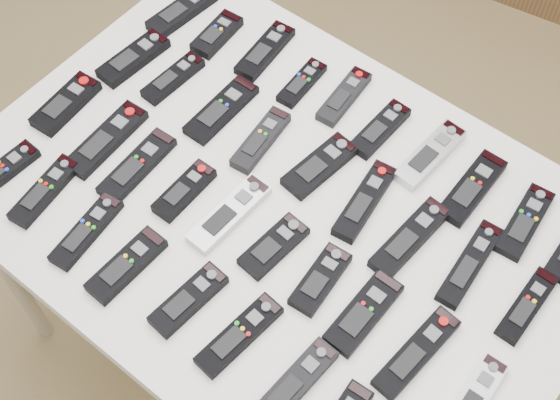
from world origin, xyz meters
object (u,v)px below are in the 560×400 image
Objects in this scene: remote_20 at (106,139)px; remote_22 at (184,191)px; remote_1 at (217,34)px; remote_35 at (295,383)px; remote_6 at (430,155)px; remote_18 at (527,306)px; remote_16 at (410,238)px; remote_34 at (239,335)px; remote_28 at (474,398)px; remote_23 at (229,214)px; remote_0 at (182,11)px; remote_5 at (380,129)px; remote_7 at (472,188)px; remote_26 at (364,313)px; remote_31 at (87,231)px; remote_12 at (221,110)px; remote_30 at (45,191)px; remote_19 at (66,104)px; remote_21 at (137,166)px; remote_2 at (265,51)px; remote_11 at (173,78)px; remote_25 at (320,279)px; table at (280,220)px; remote_14 at (320,166)px; remote_17 at (470,264)px; remote_32 at (127,265)px; remote_4 at (344,96)px; remote_33 at (189,300)px; remote_13 at (261,140)px; remote_15 at (364,201)px; remote_27 at (417,353)px; remote_10 at (134,58)px; remote_29 at (1,172)px; remote_24 at (274,246)px; remote_3 at (302,83)px.

remote_22 reaches higher than remote_20.
remote_35 is at bearing -44.44° from remote_1.
remote_18 is at bearing -24.66° from remote_6.
remote_34 is (-0.13, -0.36, -0.00)m from remote_16.
remote_23 is at bearing 176.12° from remote_28.
remote_5 is (0.57, 0.00, -0.00)m from remote_0.
remote_7 is 1.01× the size of remote_35.
remote_31 is (-0.53, -0.20, 0.00)m from remote_26.
remote_0 is at bearing 147.44° from remote_12.
remote_30 is (-0.00, -0.17, 0.00)m from remote_20.
remote_18 is 1.04m from remote_19.
remote_7 is 0.49m from remote_23.
remote_5 is at bearing 46.11° from remote_21.
remote_23 is at bearing -65.75° from remote_2.
remote_23 is at bearing 40.05° from remote_31.
remote_16 reaches higher than remote_11.
remote_12 is at bearing 150.11° from remote_25.
table is at bearing -38.47° from remote_1.
remote_6 is 0.37m from remote_25.
remote_14 is 1.17× the size of remote_22.
remote_17 is (0.12, 0.02, -0.00)m from remote_16.
remote_7 is at bearing 54.37° from remote_32.
remote_33 is at bearing -88.61° from remote_4.
remote_13 and remote_15 have the same top height.
remote_12 and remote_28 have the same top height.
remote_1 is (0.11, -0.01, -0.00)m from remote_0.
remote_1 is 0.85m from remote_35.
remote_32 is at bearing -53.73° from remote_21.
remote_0 is 0.92× the size of remote_27.
remote_23 is at bearing -76.48° from remote_13.
remote_31 is (-0.50, -0.38, -0.00)m from remote_16.
table is at bearing -136.88° from remote_7.
remote_10 is (0.01, -0.18, 0.00)m from remote_0.
remote_5 is at bearing -171.72° from remote_6.
remote_1 is at bearing 96.53° from remote_11.
remote_4 is 0.97× the size of remote_29.
remote_15 is 0.21m from remote_24.
remote_27 is (0.79, -0.36, -0.00)m from remote_1.
remote_1 is at bearing 167.22° from remote_14.
remote_18 is 0.91× the size of remote_34.
remote_16 reaches higher than remote_14.
remote_33 reaches higher than remote_21.
remote_4 reaches higher than remote_31.
remote_25 reaches higher than table.
remote_5 is at bearing -3.17° from remote_3.
remote_10 is 0.69m from remote_25.
remote_22 is at bearing -127.68° from remote_6.
remote_15 is 1.20× the size of remote_33.
remote_16 is 0.57m from remote_21.
remote_5 is 0.52m from remote_21.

